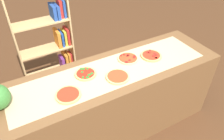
% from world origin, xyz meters
% --- Properties ---
extents(ground_plane, '(12.00, 12.00, 0.00)m').
position_xyz_m(ground_plane, '(0.00, 0.00, 0.00)').
color(ground_plane, '#4C2D19').
extents(counter, '(2.52, 0.74, 0.95)m').
position_xyz_m(counter, '(0.00, 0.00, 0.48)').
color(counter, brown).
rests_on(counter, ground_plane).
extents(parchment_paper, '(2.16, 0.53, 0.00)m').
position_xyz_m(parchment_paper, '(0.00, 0.00, 0.95)').
color(parchment_paper, tan).
rests_on(parchment_paper, counter).
extents(pizza_plain_0, '(0.24, 0.24, 0.02)m').
position_xyz_m(pizza_plain_0, '(-0.53, -0.12, 0.96)').
color(pizza_plain_0, tan).
rests_on(pizza_plain_0, parchment_paper).
extents(pizza_spinach_1, '(0.23, 0.23, 0.03)m').
position_xyz_m(pizza_spinach_1, '(-0.27, 0.09, 0.96)').
color(pizza_spinach_1, tan).
rests_on(pizza_spinach_1, parchment_paper).
extents(pizza_plain_2, '(0.24, 0.24, 0.02)m').
position_xyz_m(pizza_plain_2, '(0.00, -0.12, 0.96)').
color(pizza_plain_2, '#DBB26B').
rests_on(pizza_plain_2, parchment_paper).
extents(pizza_pepperoni_3, '(0.23, 0.23, 0.03)m').
position_xyz_m(pizza_pepperoni_3, '(0.27, 0.10, 0.97)').
color(pizza_pepperoni_3, '#E5C17F').
rests_on(pizza_pepperoni_3, parchment_paper).
extents(pizza_pepperoni_4, '(0.24, 0.24, 0.03)m').
position_xyz_m(pizza_pepperoni_4, '(0.53, 0.02, 0.97)').
color(pizza_pepperoni_4, tan).
rests_on(pizza_pepperoni_4, parchment_paper).
extents(bookshelf, '(0.72, 0.26, 1.61)m').
position_xyz_m(bookshelf, '(-0.35, 1.02, 0.74)').
color(bookshelf, tan).
rests_on(bookshelf, ground_plane).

